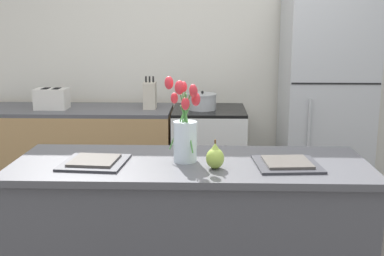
{
  "coord_description": "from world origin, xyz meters",
  "views": [
    {
      "loc": [
        0.08,
        -2.35,
        1.59
      ],
      "look_at": [
        0.0,
        0.25,
        1.02
      ],
      "focal_mm": 45.0,
      "sensor_mm": 36.0,
      "label": 1
    }
  ],
  "objects": [
    {
      "name": "plate_setting_right",
      "position": [
        0.48,
        -0.05,
        0.91
      ],
      "size": [
        0.33,
        0.33,
        0.02
      ],
      "color": "#333338",
      "rests_on": "kitchen_island"
    },
    {
      "name": "cooking_pot",
      "position": [
        0.04,
        1.57,
        0.96
      ],
      "size": [
        0.24,
        0.24,
        0.16
      ],
      "color": "#B2B5B7",
      "rests_on": "stove_range"
    },
    {
      "name": "pear_figurine",
      "position": [
        0.12,
        -0.11,
        0.96
      ],
      "size": [
        0.09,
        0.09,
        0.14
      ],
      "color": "#9EBC47",
      "rests_on": "kitchen_island"
    },
    {
      "name": "toaster",
      "position": [
        -1.21,
        1.56,
        0.98
      ],
      "size": [
        0.28,
        0.18,
        0.17
      ],
      "color": "silver",
      "rests_on": "back_counter"
    },
    {
      "name": "flower_vase",
      "position": [
        -0.03,
        0.01,
        1.06
      ],
      "size": [
        0.18,
        0.18,
        0.43
      ],
      "color": "silver",
      "rests_on": "kitchen_island"
    },
    {
      "name": "kitchen_island",
      "position": [
        0.0,
        0.0,
        0.45
      ],
      "size": [
        1.8,
        0.66,
        0.9
      ],
      "color": "#4C4C51",
      "rests_on": "ground_plane"
    },
    {
      "name": "knife_block",
      "position": [
        -0.39,
        1.6,
        1.0
      ],
      "size": [
        0.1,
        0.14,
        0.27
      ],
      "color": "beige",
      "rests_on": "back_counter"
    },
    {
      "name": "plate_setting_left",
      "position": [
        -0.48,
        -0.05,
        0.91
      ],
      "size": [
        0.33,
        0.33,
        0.02
      ],
      "color": "#333338",
      "rests_on": "kitchen_island"
    },
    {
      "name": "back_wall",
      "position": [
        0.0,
        2.0,
        1.35
      ],
      "size": [
        5.2,
        0.08,
        2.7
      ],
      "color": "silver",
      "rests_on": "ground_plane"
    },
    {
      "name": "stove_range",
      "position": [
        0.1,
        1.6,
        0.45
      ],
      "size": [
        0.6,
        0.61,
        0.89
      ],
      "color": "silver",
      "rests_on": "ground_plane"
    },
    {
      "name": "back_counter",
      "position": [
        -1.06,
        1.6,
        0.45
      ],
      "size": [
        1.68,
        0.6,
        0.89
      ],
      "color": "tan",
      "rests_on": "ground_plane"
    },
    {
      "name": "refrigerator",
      "position": [
        1.05,
        1.6,
        0.92
      ],
      "size": [
        0.68,
        0.67,
        1.85
      ],
      "color": "#B7BABC",
      "rests_on": "ground_plane"
    }
  ]
}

